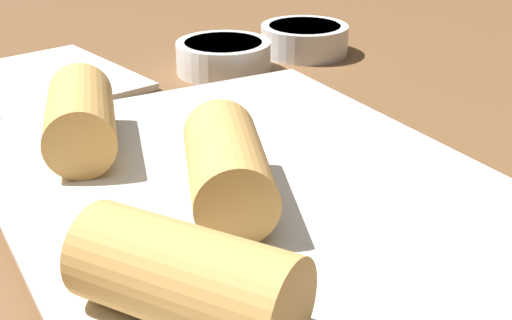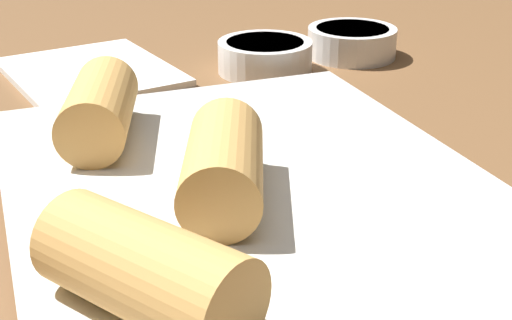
# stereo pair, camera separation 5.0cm
# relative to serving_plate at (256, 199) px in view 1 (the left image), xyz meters

# --- Properties ---
(table_surface) EXTENTS (1.80, 1.40, 0.02)m
(table_surface) POSITION_rel_serving_plate_xyz_m (-0.03, -0.02, -0.02)
(table_surface) COLOR brown
(table_surface) RESTS_ON ground
(serving_plate) EXTENTS (0.35, 0.26, 0.01)m
(serving_plate) POSITION_rel_serving_plate_xyz_m (0.00, 0.00, 0.00)
(serving_plate) COLOR silver
(serving_plate) RESTS_ON table_surface
(roll_front_left) EXTENTS (0.10, 0.07, 0.04)m
(roll_front_left) POSITION_rel_serving_plate_xyz_m (0.00, -0.02, 0.03)
(roll_front_left) COLOR #DBA356
(roll_front_left) RESTS_ON serving_plate
(roll_front_right) EXTENTS (0.10, 0.07, 0.04)m
(roll_front_right) POSITION_rel_serving_plate_xyz_m (-0.10, -0.07, 0.03)
(roll_front_right) COLOR #DBA356
(roll_front_right) RESTS_ON serving_plate
(roll_back_left) EXTENTS (0.10, 0.08, 0.04)m
(roll_back_left) POSITION_rel_serving_plate_xyz_m (0.09, -0.08, 0.03)
(roll_back_left) COLOR #DBA356
(roll_back_left) RESTS_ON serving_plate
(dipping_bowl_near) EXTENTS (0.08, 0.08, 0.03)m
(dipping_bowl_near) POSITION_rel_serving_plate_xyz_m (-0.24, 0.10, 0.01)
(dipping_bowl_near) COLOR white
(dipping_bowl_near) RESTS_ON table_surface
(dipping_bowl_far) EXTENTS (0.08, 0.08, 0.03)m
(dipping_bowl_far) POSITION_rel_serving_plate_xyz_m (-0.25, 0.19, 0.01)
(dipping_bowl_far) COLOR white
(dipping_bowl_far) RESTS_ON table_surface
(napkin) EXTENTS (0.17, 0.16, 0.01)m
(napkin) POSITION_rel_serving_plate_xyz_m (-0.28, -0.05, -0.00)
(napkin) COLOR white
(napkin) RESTS_ON table_surface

